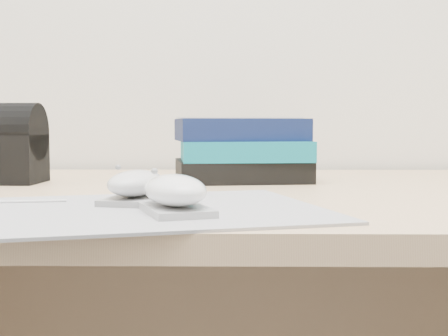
{
  "coord_description": "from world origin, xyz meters",
  "views": [
    {
      "loc": [
        -0.04,
        0.62,
        0.83
      ],
      "look_at": [
        -0.05,
        1.46,
        0.77
      ],
      "focal_mm": 50.0,
      "sensor_mm": 36.0,
      "label": 1
    }
  ],
  "objects_px": {
    "desk": "(258,324)",
    "book_stack": "(242,150)",
    "mouse_rear": "(136,186)",
    "mouse_front": "(175,193)"
  },
  "relations": [
    {
      "from": "mouse_rear",
      "to": "book_stack",
      "type": "height_order",
      "value": "book_stack"
    },
    {
      "from": "book_stack",
      "to": "mouse_rear",
      "type": "bearing_deg",
      "value": -112.01
    },
    {
      "from": "mouse_rear",
      "to": "book_stack",
      "type": "xyz_separation_m",
      "value": [
        0.13,
        0.33,
        0.03
      ]
    },
    {
      "from": "desk",
      "to": "book_stack",
      "type": "bearing_deg",
      "value": 110.98
    },
    {
      "from": "desk",
      "to": "book_stack",
      "type": "relative_size",
      "value": 6.51
    },
    {
      "from": "mouse_rear",
      "to": "mouse_front",
      "type": "bearing_deg",
      "value": -58.12
    },
    {
      "from": "desk",
      "to": "mouse_rear",
      "type": "bearing_deg",
      "value": -121.69
    },
    {
      "from": "desk",
      "to": "mouse_front",
      "type": "relative_size",
      "value": 12.38
    },
    {
      "from": "mouse_rear",
      "to": "mouse_front",
      "type": "xyz_separation_m",
      "value": [
        0.06,
        -0.09,
        0.0
      ]
    },
    {
      "from": "desk",
      "to": "mouse_rear",
      "type": "height_order",
      "value": "mouse_rear"
    }
  ]
}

